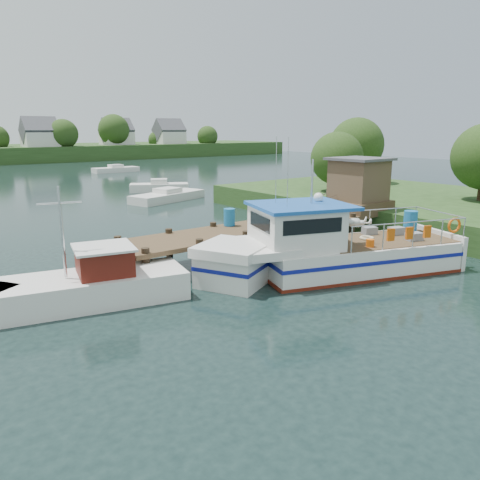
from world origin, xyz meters
TOP-DOWN VIEW (x-y plane):
  - ground_plane at (0.00, 0.00)m, footprint 160.00×160.00m
  - near_shore at (16.88, -0.73)m, footprint 16.00×30.00m
  - dock at (6.51, 0.01)m, footprint 16.60×3.00m
  - lobster_boat at (1.40, -4.45)m, footprint 11.93×6.60m
  - work_boat at (-8.19, -1.50)m, footprint 8.08×3.91m
  - moored_far at (14.31, 47.45)m, footprint 6.56×2.34m
  - moored_b at (8.91, 24.39)m, footprint 5.94×4.43m
  - moored_c at (6.51, 18.39)m, footprint 7.49×4.33m

SIDE VIEW (x-z plane):
  - ground_plane at x=0.00m, z-range 0.00..0.00m
  - moored_far at x=14.31m, z-range -0.14..0.97m
  - moored_c at x=6.51m, z-range -0.14..0.98m
  - moored_b at x=8.91m, z-range -0.16..1.10m
  - work_boat at x=-8.19m, z-range -1.45..2.79m
  - lobster_boat at x=1.40m, z-range -1.86..3.97m
  - near_shore at x=16.88m, z-range -1.83..5.93m
  - dock at x=6.51m, z-range -0.15..4.63m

